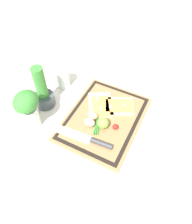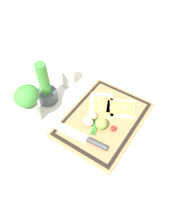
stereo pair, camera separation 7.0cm
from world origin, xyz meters
name	(u,v)px [view 2 (the right image)]	position (x,y,z in m)	size (l,w,h in m)	color
ground_plane	(103,120)	(0.00, 0.00, 0.00)	(6.00, 6.00, 0.00)	silver
cutting_board	(103,119)	(0.00, 0.00, 0.01)	(0.44, 0.33, 0.02)	#997047
pizza_slice_near	(118,108)	(0.09, -0.03, 0.02)	(0.17, 0.20, 0.02)	#DBBC7F
pizza_slice_far	(102,106)	(0.06, 0.05, 0.02)	(0.20, 0.18, 0.02)	#DBBC7F
knife	(88,140)	(-0.14, -0.01, 0.03)	(0.05, 0.28, 0.02)	silver
egg_brown	(92,115)	(-0.03, 0.05, 0.04)	(0.04, 0.05, 0.04)	tan
egg_pink	(88,122)	(-0.07, 0.04, 0.04)	(0.04, 0.05, 0.04)	beige
lime	(101,124)	(-0.05, -0.02, 0.04)	(0.05, 0.05, 0.05)	#7FB742
cherry_tomato_red	(113,128)	(-0.03, -0.07, 0.03)	(0.03, 0.03, 0.03)	red
scallion_bunch	(99,113)	(0.01, 0.03, 0.02)	(0.25, 0.11, 0.01)	#388433
herb_pot	(46,89)	(-0.04, 0.30, 0.08)	(0.10, 0.10, 0.23)	#3D474C
sauce_jar	(68,77)	(0.11, 0.29, 0.05)	(0.07, 0.07, 0.10)	silver
herb_glass	(29,102)	(-0.17, 0.28, 0.12)	(0.11, 0.10, 0.20)	silver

